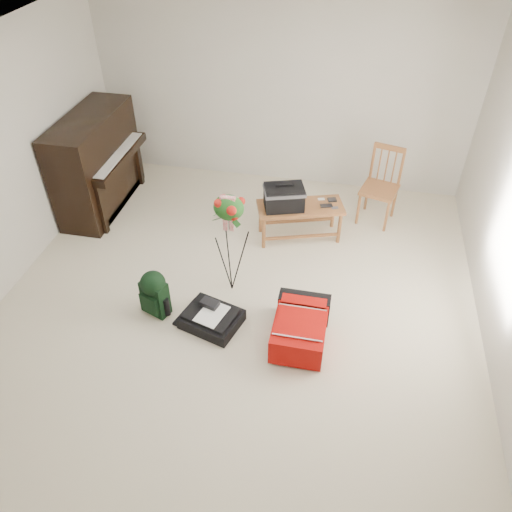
% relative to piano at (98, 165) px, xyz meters
% --- Properties ---
extents(floor, '(5.00, 5.50, 0.01)m').
position_rel_piano_xyz_m(floor, '(2.19, -1.60, -0.60)').
color(floor, beige).
rests_on(floor, ground).
extents(ceiling, '(5.00, 5.50, 0.01)m').
position_rel_piano_xyz_m(ceiling, '(2.19, -1.60, 1.90)').
color(ceiling, white).
rests_on(ceiling, wall_back).
extents(wall_back, '(5.00, 0.04, 2.50)m').
position_rel_piano_xyz_m(wall_back, '(2.19, 1.15, 0.65)').
color(wall_back, beige).
rests_on(wall_back, floor).
extents(piano, '(0.71, 1.50, 1.25)m').
position_rel_piano_xyz_m(piano, '(0.00, 0.00, 0.00)').
color(piano, black).
rests_on(piano, floor).
extents(bench, '(1.10, 0.70, 0.79)m').
position_rel_piano_xyz_m(bench, '(2.53, -0.22, -0.04)').
color(bench, '#9C5A33').
rests_on(bench, floor).
extents(dining_chair, '(0.52, 0.52, 0.98)m').
position_rel_piano_xyz_m(dining_chair, '(3.59, 0.38, -0.12)').
color(dining_chair, '#9C5A33').
rests_on(dining_chair, floor).
extents(red_suitcase, '(0.52, 0.74, 0.32)m').
position_rel_piano_xyz_m(red_suitcase, '(2.90, -1.82, -0.43)').
color(red_suitcase, red).
rests_on(red_suitcase, floor).
extents(black_duffel, '(0.66, 0.59, 0.23)m').
position_rel_piano_xyz_m(black_duffel, '(2.00, -1.84, -0.51)').
color(black_duffel, black).
rests_on(black_duffel, floor).
extents(green_backpack, '(0.31, 0.29, 0.53)m').
position_rel_piano_xyz_m(green_backpack, '(1.39, -1.79, -0.31)').
color(green_backpack, black).
rests_on(green_backpack, floor).
extents(flower_stand, '(0.40, 0.40, 1.25)m').
position_rel_piano_xyz_m(flower_stand, '(2.08, -1.29, 0.01)').
color(flower_stand, black).
rests_on(flower_stand, floor).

